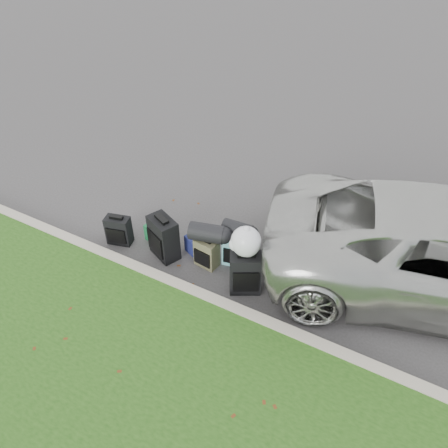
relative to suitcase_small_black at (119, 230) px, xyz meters
The scene contains 12 objects.
ground 1.90m from the suitcase_small_black, 16.38° to the left, with size 120.00×120.00×0.00m, color #383535.
curb 1.87m from the suitcase_small_black, 14.63° to the right, with size 120.00×0.18×0.15m, color #9E937F.
suitcase_small_black is the anchor object (origin of this frame).
suitcase_large_black_left 0.90m from the suitcase_small_black, ahead, with size 0.52×0.31×0.76m, color black.
suitcase_olive 1.66m from the suitcase_small_black, ahead, with size 0.38×0.24×0.52m, color #43412A.
suitcase_teal 2.09m from the suitcase_small_black, 14.05° to the left, with size 0.38×0.23×0.54m, color #5AACB2.
suitcase_large_black_right 2.45m from the suitcase_small_black, ahead, with size 0.48×0.29×0.71m, color black.
tote_green 0.61m from the suitcase_small_black, 35.91° to the left, with size 0.28×0.22×0.31m, color #156232.
tote_navy 1.37m from the suitcase_small_black, 17.69° to the left, with size 0.30×0.24×0.32m, color navy.
duffel_left 1.71m from the suitcase_small_black, ahead, with size 0.30×0.30×0.56m, color black.
duffel_right 2.15m from the suitcase_small_black, 15.55° to the left, with size 0.27×0.27×0.48m, color black.
trash_bag 2.51m from the suitcase_small_black, ahead, with size 0.46×0.46×0.46m, color silver.
Camera 1 is at (2.64, -4.79, 5.14)m, focal length 35.00 mm.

